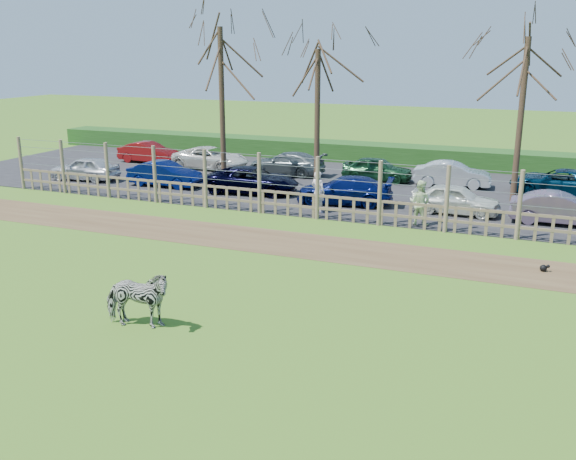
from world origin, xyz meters
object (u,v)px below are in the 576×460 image
at_px(car_3, 345,190).
at_px(car_5, 560,209).
at_px(crow, 544,268).
at_px(car_7, 149,152).
at_px(car_9, 286,163).
at_px(zebra, 137,299).
at_px(tree_mid, 318,85).
at_px(visitor_b, 420,203).
at_px(car_1, 165,174).
at_px(car_8, 211,158).
at_px(tree_left, 221,68).
at_px(tree_right, 524,80).
at_px(car_2, 252,180).
at_px(car_11, 452,174).
at_px(car_12, 559,182).
at_px(car_4, 456,199).
at_px(car_10, 377,169).
at_px(car_0, 85,168).
at_px(visitor_a, 318,192).

height_order(car_3, car_5, same).
height_order(crow, car_7, car_7).
bearing_deg(car_9, zebra, 12.62).
distance_m(tree_mid, visitor_b, 8.69).
relative_size(car_1, car_5, 1.00).
bearing_deg(car_8, tree_left, -138.23).
bearing_deg(tree_right, car_3, -153.96).
relative_size(car_2, car_7, 1.19).
bearing_deg(car_3, tree_right, 108.48).
distance_m(car_2, car_8, 6.76).
xyz_separation_m(car_3, car_5, (8.60, -0.06, 0.00)).
height_order(crow, car_5, car_5).
distance_m(car_11, car_12, 4.80).
height_order(tree_right, car_1, tree_right).
height_order(car_1, car_4, same).
bearing_deg(car_10, car_4, -137.83).
bearing_deg(visitor_b, car_3, -20.75).
height_order(tree_left, car_10, tree_left).
height_order(visitor_b, car_7, visitor_b).
bearing_deg(car_7, visitor_b, -113.68).
distance_m(car_3, car_9, 7.11).
height_order(tree_mid, car_9, tree_mid).
bearing_deg(car_5, car_9, 67.10).
height_order(tree_left, car_9, tree_left).
height_order(car_0, car_9, same).
height_order(car_2, car_12, same).
bearing_deg(car_4, tree_mid, 70.56).
distance_m(visitor_b, car_10, 8.45).
height_order(zebra, crow, zebra).
xyz_separation_m(car_5, car_12, (-0.03, 5.42, 0.00)).
bearing_deg(car_10, zebra, 178.75).
xyz_separation_m(tree_mid, car_4, (6.96, -2.70, -4.23)).
height_order(car_0, car_10, same).
xyz_separation_m(tree_mid, car_7, (-11.46, 2.81, -4.23)).
bearing_deg(car_4, tree_right, -30.72).
relative_size(visitor_a, car_0, 0.49).
relative_size(visitor_a, car_3, 0.42).
distance_m(visitor_b, crow, 5.98).
bearing_deg(car_5, car_2, 86.12).
height_order(tree_right, zebra, tree_right).
bearing_deg(car_0, car_12, 97.64).
relative_size(zebra, car_5, 0.48).
bearing_deg(car_4, car_9, 63.50).
xyz_separation_m(tree_left, car_4, (11.46, -1.70, -4.98)).
distance_m(tree_left, visitor_b, 12.11).
relative_size(tree_right, car_1, 2.02).
distance_m(car_1, car_8, 5.01).
height_order(tree_right, car_9, tree_right).
xyz_separation_m(car_1, car_4, (13.89, -0.16, 0.00)).
distance_m(car_1, car_9, 6.61).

